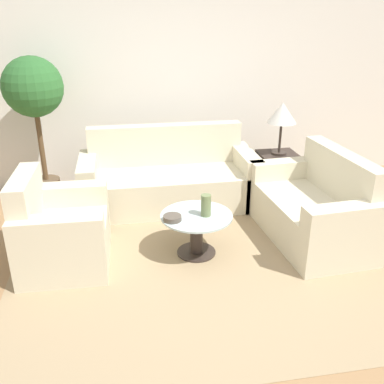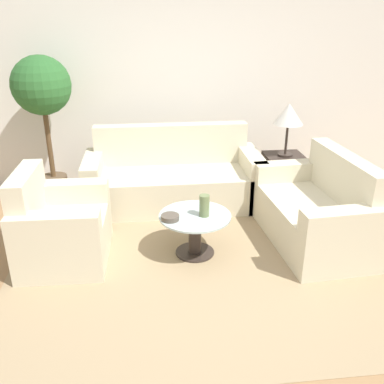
# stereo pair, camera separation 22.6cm
# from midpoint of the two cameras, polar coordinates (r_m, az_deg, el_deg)

# --- Properties ---
(ground_plane) EXTENTS (14.00, 14.00, 0.00)m
(ground_plane) POSITION_cam_midpoint_polar(r_m,az_deg,el_deg) (3.77, 5.13, -12.88)
(ground_plane) COLOR #9E754C
(wall_back) EXTENTS (10.00, 0.06, 2.60)m
(wall_back) POSITION_cam_midpoint_polar(r_m,az_deg,el_deg) (5.78, 0.25, 14.07)
(wall_back) COLOR white
(wall_back) RESTS_ON ground_plane
(rug) EXTENTS (3.46, 3.31, 0.01)m
(rug) POSITION_cam_midpoint_polar(r_m,az_deg,el_deg) (4.25, 1.92, -8.12)
(rug) COLOR tan
(rug) RESTS_ON ground_plane
(sofa_main) EXTENTS (2.08, 0.85, 0.93)m
(sofa_main) POSITION_cam_midpoint_polar(r_m,az_deg,el_deg) (5.22, -1.29, 1.63)
(sofa_main) COLOR beige
(sofa_main) RESTS_ON ground_plane
(armchair) EXTENTS (0.80, 0.95, 0.89)m
(armchair) POSITION_cam_midpoint_polar(r_m,az_deg,el_deg) (4.20, -15.96, -4.91)
(armchair) COLOR beige
(armchair) RESTS_ON ground_plane
(loveseat) EXTENTS (0.91, 1.51, 0.91)m
(loveseat) POSITION_cam_midpoint_polar(r_m,az_deg,el_deg) (4.58, 17.87, -2.74)
(loveseat) COLOR beige
(loveseat) RESTS_ON ground_plane
(coffee_table) EXTENTS (0.69, 0.69, 0.42)m
(coffee_table) POSITION_cam_midpoint_polar(r_m,az_deg,el_deg) (4.12, 1.97, -4.95)
(coffee_table) COLOR #332823
(coffee_table) RESTS_ON ground_plane
(side_table) EXTENTS (0.46, 0.46, 0.58)m
(side_table) POSITION_cam_midpoint_polar(r_m,az_deg,el_deg) (5.45, 13.21, 1.85)
(side_table) COLOR #332823
(side_table) RESTS_ON ground_plane
(table_lamp) EXTENTS (0.35, 0.35, 0.63)m
(table_lamp) POSITION_cam_midpoint_polar(r_m,az_deg,el_deg) (5.22, 13.99, 9.89)
(table_lamp) COLOR #332823
(table_lamp) RESTS_ON side_table
(potted_plant) EXTENTS (0.68, 0.68, 1.75)m
(potted_plant) POSITION_cam_midpoint_polar(r_m,az_deg,el_deg) (5.33, -18.13, 12.12)
(potted_plant) COLOR brown
(potted_plant) RESTS_ON ground_plane
(vase) EXTENTS (0.10, 0.10, 0.21)m
(vase) POSITION_cam_midpoint_polar(r_m,az_deg,el_deg) (4.00, 3.28, -1.84)
(vase) COLOR #6B7A4C
(vase) RESTS_ON coffee_table
(bowl) EXTENTS (0.17, 0.17, 0.05)m
(bowl) POSITION_cam_midpoint_polar(r_m,az_deg,el_deg) (3.95, -1.29, -3.43)
(bowl) COLOR brown
(bowl) RESTS_ON coffee_table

